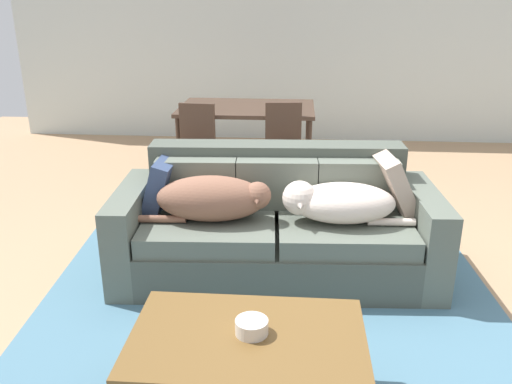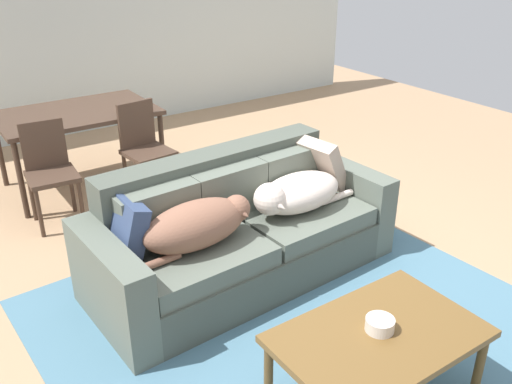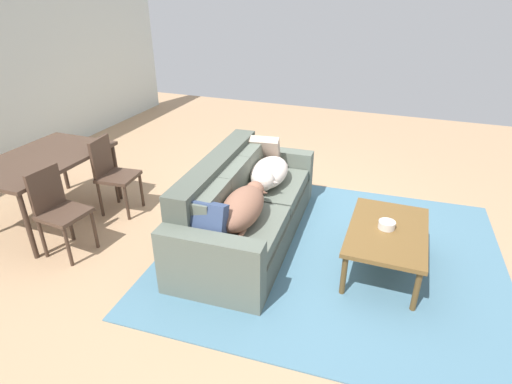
{
  "view_description": "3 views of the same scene",
  "coord_description": "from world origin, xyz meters",
  "px_view_note": "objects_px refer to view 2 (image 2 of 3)",
  "views": [
    {
      "loc": [
        -0.15,
        -3.34,
        1.9
      ],
      "look_at": [
        -0.43,
        0.1,
        0.62
      ],
      "focal_mm": 37.65,
      "sensor_mm": 36.0,
      "label": 1
    },
    {
      "loc": [
        -2.15,
        -2.81,
        2.33
      ],
      "look_at": [
        -0.09,
        0.22,
        0.58
      ],
      "focal_mm": 38.89,
      "sensor_mm": 36.0,
      "label": 2
    },
    {
      "loc": [
        -3.77,
        -1.3,
        2.46
      ],
      "look_at": [
        -0.49,
        -0.06,
        0.67
      ],
      "focal_mm": 29.07,
      "sensor_mm": 36.0,
      "label": 3
    }
  ],
  "objects_px": {
    "coffee_table": "(379,340)",
    "dining_chair_near_left": "(50,168)",
    "dog_on_left_cushion": "(198,224)",
    "dining_chair_near_right": "(144,145)",
    "couch": "(238,232)",
    "bowl_on_coffee_table": "(380,325)",
    "throw_pillow_by_right_arm": "(318,163)",
    "dining_table": "(77,118)",
    "throw_pillow_by_left_arm": "(126,228)",
    "dog_on_right_cushion": "(295,193)"
  },
  "relations": [
    {
      "from": "dog_on_left_cushion",
      "to": "dining_chair_near_right",
      "type": "height_order",
      "value": "dining_chair_near_right"
    },
    {
      "from": "dog_on_right_cushion",
      "to": "dining_chair_near_right",
      "type": "relative_size",
      "value": 0.98
    },
    {
      "from": "throw_pillow_by_right_arm",
      "to": "dog_on_left_cushion",
      "type": "bearing_deg",
      "value": -167.5
    },
    {
      "from": "throw_pillow_by_right_arm",
      "to": "coffee_table",
      "type": "relative_size",
      "value": 0.41
    },
    {
      "from": "dog_on_left_cushion",
      "to": "dog_on_right_cushion",
      "type": "distance_m",
      "value": 0.82
    },
    {
      "from": "couch",
      "to": "dining_table",
      "type": "distance_m",
      "value": 2.27
    },
    {
      "from": "dog_on_left_cushion",
      "to": "throw_pillow_by_left_arm",
      "type": "relative_size",
      "value": 2.39
    },
    {
      "from": "couch",
      "to": "dining_table",
      "type": "relative_size",
      "value": 1.57
    },
    {
      "from": "throw_pillow_by_right_arm",
      "to": "dining_chair_near_right",
      "type": "distance_m",
      "value": 1.74
    },
    {
      "from": "couch",
      "to": "bowl_on_coffee_table",
      "type": "height_order",
      "value": "couch"
    },
    {
      "from": "couch",
      "to": "bowl_on_coffee_table",
      "type": "xyz_separation_m",
      "value": [
        -0.05,
        -1.44,
        0.14
      ]
    },
    {
      "from": "dining_table",
      "to": "dining_chair_near_left",
      "type": "distance_m",
      "value": 0.8
    },
    {
      "from": "throw_pillow_by_right_arm",
      "to": "dining_chair_near_left",
      "type": "xyz_separation_m",
      "value": [
        -1.7,
        1.49,
        -0.16
      ]
    },
    {
      "from": "bowl_on_coffee_table",
      "to": "dining_chair_near_left",
      "type": "relative_size",
      "value": 0.17
    },
    {
      "from": "dining_table",
      "to": "dining_chair_near_left",
      "type": "xyz_separation_m",
      "value": [
        -0.46,
        -0.62,
        -0.2
      ]
    },
    {
      "from": "throw_pillow_by_left_arm",
      "to": "bowl_on_coffee_table",
      "type": "height_order",
      "value": "throw_pillow_by_left_arm"
    },
    {
      "from": "dog_on_right_cushion",
      "to": "dining_table",
      "type": "distance_m",
      "value": 2.49
    },
    {
      "from": "dining_table",
      "to": "dining_chair_near_left",
      "type": "bearing_deg",
      "value": -126.66
    },
    {
      "from": "dog_on_right_cushion",
      "to": "throw_pillow_by_left_arm",
      "type": "bearing_deg",
      "value": 170.04
    },
    {
      "from": "couch",
      "to": "throw_pillow_by_right_arm",
      "type": "height_order",
      "value": "same"
    },
    {
      "from": "throw_pillow_by_right_arm",
      "to": "coffee_table",
      "type": "bearing_deg",
      "value": -119.8
    },
    {
      "from": "throw_pillow_by_left_arm",
      "to": "dog_on_right_cushion",
      "type": "bearing_deg",
      "value": -6.97
    },
    {
      "from": "couch",
      "to": "dining_table",
      "type": "bearing_deg",
      "value": 97.72
    },
    {
      "from": "dog_on_right_cushion",
      "to": "coffee_table",
      "type": "height_order",
      "value": "dog_on_right_cushion"
    },
    {
      "from": "coffee_table",
      "to": "dining_chair_near_left",
      "type": "bearing_deg",
      "value": 104.88
    },
    {
      "from": "throw_pillow_by_right_arm",
      "to": "bowl_on_coffee_table",
      "type": "xyz_separation_m",
      "value": [
        -0.87,
        -1.54,
        -0.17
      ]
    },
    {
      "from": "dog_on_left_cushion",
      "to": "dining_chair_near_right",
      "type": "xyz_separation_m",
      "value": [
        0.42,
        1.8,
        -0.11
      ]
    },
    {
      "from": "dog_on_right_cushion",
      "to": "throw_pillow_by_right_arm",
      "type": "relative_size",
      "value": 2.01
    },
    {
      "from": "dog_on_left_cushion",
      "to": "dining_chair_near_left",
      "type": "relative_size",
      "value": 1.02
    },
    {
      "from": "dog_on_left_cushion",
      "to": "throw_pillow_by_left_arm",
      "type": "height_order",
      "value": "throw_pillow_by_left_arm"
    },
    {
      "from": "bowl_on_coffee_table",
      "to": "dining_table",
      "type": "relative_size",
      "value": 0.11
    },
    {
      "from": "dog_on_right_cushion",
      "to": "bowl_on_coffee_table",
      "type": "xyz_separation_m",
      "value": [
        -0.46,
        -1.3,
        -0.11
      ]
    },
    {
      "from": "coffee_table",
      "to": "dog_on_right_cushion",
      "type": "bearing_deg",
      "value": 70.11
    },
    {
      "from": "dog_on_left_cushion",
      "to": "dining_chair_near_right",
      "type": "distance_m",
      "value": 1.85
    },
    {
      "from": "couch",
      "to": "dog_on_right_cushion",
      "type": "relative_size",
      "value": 2.58
    },
    {
      "from": "coffee_table",
      "to": "dining_table",
      "type": "distance_m",
      "value": 3.69
    },
    {
      "from": "dining_chair_near_left",
      "to": "throw_pillow_by_left_arm",
      "type": "bearing_deg",
      "value": -83.58
    },
    {
      "from": "dog_on_right_cushion",
      "to": "throw_pillow_by_left_arm",
      "type": "distance_m",
      "value": 1.24
    },
    {
      "from": "bowl_on_coffee_table",
      "to": "dog_on_right_cushion",
      "type": "bearing_deg",
      "value": 70.53
    },
    {
      "from": "dog_on_right_cushion",
      "to": "dog_on_left_cushion",
      "type": "bearing_deg",
      "value": 179.57
    },
    {
      "from": "coffee_table",
      "to": "throw_pillow_by_right_arm",
      "type": "bearing_deg",
      "value": 60.2
    },
    {
      "from": "dining_chair_near_left",
      "to": "couch",
      "type": "bearing_deg",
      "value": -56.48
    },
    {
      "from": "bowl_on_coffee_table",
      "to": "dining_chair_near_left",
      "type": "distance_m",
      "value": 3.13
    },
    {
      "from": "throw_pillow_by_left_arm",
      "to": "throw_pillow_by_right_arm",
      "type": "height_order",
      "value": "throw_pillow_by_right_arm"
    },
    {
      "from": "dog_on_left_cushion",
      "to": "throw_pillow_by_right_arm",
      "type": "height_order",
      "value": "throw_pillow_by_right_arm"
    },
    {
      "from": "dog_on_left_cushion",
      "to": "bowl_on_coffee_table",
      "type": "relative_size",
      "value": 5.92
    },
    {
      "from": "throw_pillow_by_left_arm",
      "to": "dog_on_left_cushion",
      "type": "bearing_deg",
      "value": -24.42
    },
    {
      "from": "dining_chair_near_right",
      "to": "dining_table",
      "type": "bearing_deg",
      "value": 119.93
    },
    {
      "from": "throw_pillow_by_right_arm",
      "to": "bowl_on_coffee_table",
      "type": "relative_size",
      "value": 2.89
    },
    {
      "from": "dog_on_right_cushion",
      "to": "bowl_on_coffee_table",
      "type": "height_order",
      "value": "dog_on_right_cushion"
    }
  ]
}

